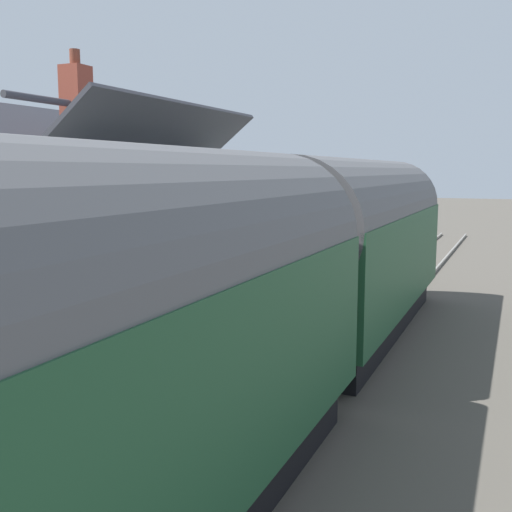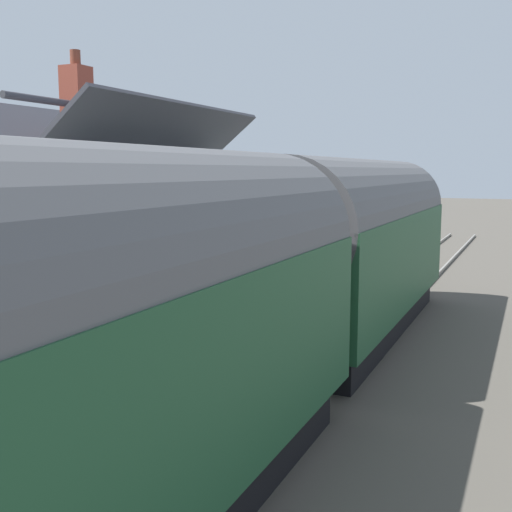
{
  "view_description": "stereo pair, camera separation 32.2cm",
  "coord_description": "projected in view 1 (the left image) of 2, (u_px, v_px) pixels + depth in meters",
  "views": [
    {
      "loc": [
        -13.93,
        -4.56,
        4.04
      ],
      "look_at": [
        0.21,
        1.5,
        1.89
      ],
      "focal_mm": 43.06,
      "sensor_mm": 36.0,
      "label": 1
    },
    {
      "loc": [
        -13.8,
        -4.86,
        4.04
      ],
      "look_at": [
        0.21,
        1.5,
        1.89
      ],
      "focal_mm": 43.06,
      "sensor_mm": 36.0,
      "label": 2
    }
  ],
  "objects": [
    {
      "name": "rail_near",
      "position": [
        375.0,
        341.0,
        14.38
      ],
      "size": [
        52.0,
        0.08,
        0.14
      ],
      "primitive_type": "cube",
      "color": "gray",
      "rests_on": "ground"
    },
    {
      "name": "planter_bench_right",
      "position": [
        304.0,
        236.0,
        26.15
      ],
      "size": [
        0.52,
        0.52,
        0.71
      ],
      "color": "black",
      "rests_on": "platform"
    },
    {
      "name": "rail_far",
      "position": [
        316.0,
        335.0,
        14.94
      ],
      "size": [
        52.0,
        0.08,
        0.14
      ],
      "primitive_type": "cube",
      "color": "gray",
      "rests_on": "ground"
    },
    {
      "name": "train",
      "position": [
        296.0,
        271.0,
        11.14
      ],
      "size": [
        19.0,
        2.73,
        4.32
      ],
      "color": "black",
      "rests_on": "ground"
    },
    {
      "name": "planter_edge_far",
      "position": [
        244.0,
        242.0,
        23.96
      ],
      "size": [
        0.41,
        0.41,
        0.68
      ],
      "color": "black",
      "rests_on": "platform"
    },
    {
      "name": "bench_mid_platform",
      "position": [
        285.0,
        246.0,
        21.75
      ],
      "size": [
        1.41,
        0.45,
        0.88
      ],
      "color": "#26727F",
      "rests_on": "platform"
    },
    {
      "name": "platform_edge_coping",
      "position": [
        264.0,
        297.0,
        15.35
      ],
      "size": [
        32.0,
        0.36,
        0.02
      ],
      "primitive_type": "cube",
      "color": "beige",
      "rests_on": "platform"
    },
    {
      "name": "ground_plane",
      "position": [
        309.0,
        337.0,
        15.02
      ],
      "size": [
        160.0,
        160.0,
        0.0
      ],
      "primitive_type": "plane",
      "color": "#4C473F"
    },
    {
      "name": "bench_near_building",
      "position": [
        303.0,
        239.0,
        24.22
      ],
      "size": [
        1.41,
        0.48,
        0.88
      ],
      "color": "#26727F",
      "rests_on": "platform"
    },
    {
      "name": "station_building",
      "position": [
        120.0,
        228.0,
        16.09
      ],
      "size": [
        7.57,
        4.37,
        5.91
      ],
      "color": "silver",
      "rests_on": "platform"
    },
    {
      "name": "planter_edge_near",
      "position": [
        255.0,
        269.0,
        17.01
      ],
      "size": [
        0.58,
        0.58,
        0.87
      ],
      "color": "#9E5138",
      "rests_on": "platform"
    },
    {
      "name": "platform",
      "position": [
        168.0,
        305.0,
        16.52
      ],
      "size": [
        32.0,
        6.01,
        0.89
      ],
      "primitive_type": "cube",
      "color": "gray",
      "rests_on": "ground"
    },
    {
      "name": "station_sign_board",
      "position": [
        339.0,
        221.0,
        24.11
      ],
      "size": [
        0.96,
        0.06,
        1.57
      ],
      "color": "black",
      "rests_on": "platform"
    }
  ]
}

